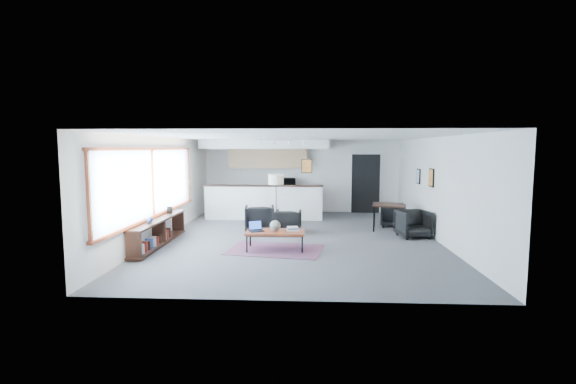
{
  "coord_description": "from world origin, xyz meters",
  "views": [
    {
      "loc": [
        0.3,
        -10.63,
        2.31
      ],
      "look_at": [
        -0.28,
        0.4,
        1.15
      ],
      "focal_mm": 26.0,
      "sensor_mm": 36.0,
      "label": 1
    }
  ],
  "objects_px": {
    "floor_lamp": "(276,181)",
    "dining_chair_near": "(413,225)",
    "armchair_left": "(260,217)",
    "armchair_right": "(288,220)",
    "ceramic_pot": "(275,226)",
    "book_stack": "(293,229)",
    "coffee_table": "(275,232)",
    "microwave": "(287,182)",
    "dining_chair_far": "(393,216)",
    "dining_table": "(388,206)",
    "laptop": "(256,228)"
  },
  "relations": [
    {
      "from": "dining_chair_near",
      "to": "microwave",
      "type": "distance_m",
      "value": 5.34
    },
    {
      "from": "microwave",
      "to": "book_stack",
      "type": "bearing_deg",
      "value": -93.34
    },
    {
      "from": "coffee_table",
      "to": "microwave",
      "type": "distance_m",
      "value": 5.5
    },
    {
      "from": "floor_lamp",
      "to": "ceramic_pot",
      "type": "bearing_deg",
      "value": -85.81
    },
    {
      "from": "laptop",
      "to": "microwave",
      "type": "xyz_separation_m",
      "value": [
        0.4,
        5.44,
        0.63
      ]
    },
    {
      "from": "ceramic_pot",
      "to": "armchair_left",
      "type": "distance_m",
      "value": 2.12
    },
    {
      "from": "coffee_table",
      "to": "dining_chair_far",
      "type": "bearing_deg",
      "value": 41.86
    },
    {
      "from": "laptop",
      "to": "dining_chair_far",
      "type": "distance_m",
      "value": 4.78
    },
    {
      "from": "armchair_left",
      "to": "armchair_right",
      "type": "xyz_separation_m",
      "value": [
        0.8,
        -0.06,
        -0.06
      ]
    },
    {
      "from": "dining_chair_far",
      "to": "microwave",
      "type": "relative_size",
      "value": 1.05
    },
    {
      "from": "dining_table",
      "to": "microwave",
      "type": "bearing_deg",
      "value": 136.16
    },
    {
      "from": "book_stack",
      "to": "armchair_left",
      "type": "distance_m",
      "value": 2.15
    },
    {
      "from": "book_stack",
      "to": "dining_table",
      "type": "bearing_deg",
      "value": 42.78
    },
    {
      "from": "floor_lamp",
      "to": "dining_chair_near",
      "type": "bearing_deg",
      "value": -18.88
    },
    {
      "from": "floor_lamp",
      "to": "microwave",
      "type": "bearing_deg",
      "value": 86.54
    },
    {
      "from": "floor_lamp",
      "to": "dining_chair_near",
      "type": "distance_m",
      "value": 4.03
    },
    {
      "from": "coffee_table",
      "to": "armchair_right",
      "type": "xyz_separation_m",
      "value": [
        0.19,
        1.95,
        -0.05
      ]
    },
    {
      "from": "armchair_left",
      "to": "book_stack",
      "type": "bearing_deg",
      "value": 111.01
    },
    {
      "from": "book_stack",
      "to": "dining_chair_near",
      "type": "bearing_deg",
      "value": 24.65
    },
    {
      "from": "armchair_right",
      "to": "floor_lamp",
      "type": "xyz_separation_m",
      "value": [
        -0.4,
        0.83,
        1.0
      ]
    },
    {
      "from": "floor_lamp",
      "to": "dining_chair_near",
      "type": "height_order",
      "value": "floor_lamp"
    },
    {
      "from": "floor_lamp",
      "to": "dining_chair_near",
      "type": "xyz_separation_m",
      "value": [
        3.69,
        -1.26,
        -1.02
      ]
    },
    {
      "from": "laptop",
      "to": "dining_table",
      "type": "distance_m",
      "value": 4.28
    },
    {
      "from": "dining_table",
      "to": "laptop",
      "type": "bearing_deg",
      "value": -144.02
    },
    {
      "from": "book_stack",
      "to": "dining_chair_far",
      "type": "height_order",
      "value": "dining_chair_far"
    },
    {
      "from": "armchair_right",
      "to": "dining_chair_far",
      "type": "bearing_deg",
      "value": -157.61
    },
    {
      "from": "armchair_right",
      "to": "dining_table",
      "type": "bearing_deg",
      "value": -165.53
    },
    {
      "from": "floor_lamp",
      "to": "dining_chair_far",
      "type": "distance_m",
      "value": 3.62
    },
    {
      "from": "floor_lamp",
      "to": "dining_table",
      "type": "height_order",
      "value": "floor_lamp"
    },
    {
      "from": "armchair_left",
      "to": "armchair_right",
      "type": "height_order",
      "value": "armchair_left"
    },
    {
      "from": "armchair_right",
      "to": "dining_chair_near",
      "type": "bearing_deg",
      "value": 175.51
    },
    {
      "from": "ceramic_pot",
      "to": "microwave",
      "type": "height_order",
      "value": "microwave"
    },
    {
      "from": "ceramic_pot",
      "to": "dining_chair_far",
      "type": "bearing_deg",
      "value": 43.12
    },
    {
      "from": "armchair_left",
      "to": "floor_lamp",
      "type": "height_order",
      "value": "floor_lamp"
    },
    {
      "from": "ceramic_pot",
      "to": "armchair_right",
      "type": "height_order",
      "value": "armchair_right"
    },
    {
      "from": "book_stack",
      "to": "coffee_table",
      "type": "bearing_deg",
      "value": -165.66
    },
    {
      "from": "coffee_table",
      "to": "ceramic_pot",
      "type": "bearing_deg",
      "value": -94.93
    },
    {
      "from": "armchair_right",
      "to": "ceramic_pot",
      "type": "bearing_deg",
      "value": 87.3
    },
    {
      "from": "armchair_right",
      "to": "floor_lamp",
      "type": "bearing_deg",
      "value": -61.38
    },
    {
      "from": "coffee_table",
      "to": "floor_lamp",
      "type": "bearing_deg",
      "value": 93.2
    },
    {
      "from": "book_stack",
      "to": "armchair_left",
      "type": "height_order",
      "value": "armchair_left"
    },
    {
      "from": "floor_lamp",
      "to": "dining_chair_far",
      "type": "xyz_separation_m",
      "value": [
        3.46,
        0.25,
        -1.04
      ]
    },
    {
      "from": "coffee_table",
      "to": "dining_table",
      "type": "distance_m",
      "value": 3.94
    },
    {
      "from": "ceramic_pot",
      "to": "dining_chair_near",
      "type": "relative_size",
      "value": 0.37
    },
    {
      "from": "ceramic_pot",
      "to": "dining_chair_far",
      "type": "relative_size",
      "value": 0.4
    },
    {
      "from": "floor_lamp",
      "to": "microwave",
      "type": "relative_size",
      "value": 2.63
    },
    {
      "from": "dining_chair_far",
      "to": "microwave",
      "type": "xyz_separation_m",
      "value": [
        -3.3,
        2.43,
        0.82
      ]
    },
    {
      "from": "floor_lamp",
      "to": "book_stack",
      "type": "bearing_deg",
      "value": -77.3
    },
    {
      "from": "coffee_table",
      "to": "floor_lamp",
      "type": "distance_m",
      "value": 2.94
    },
    {
      "from": "coffee_table",
      "to": "floor_lamp",
      "type": "xyz_separation_m",
      "value": [
        -0.21,
        2.78,
        0.95
      ]
    }
  ]
}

